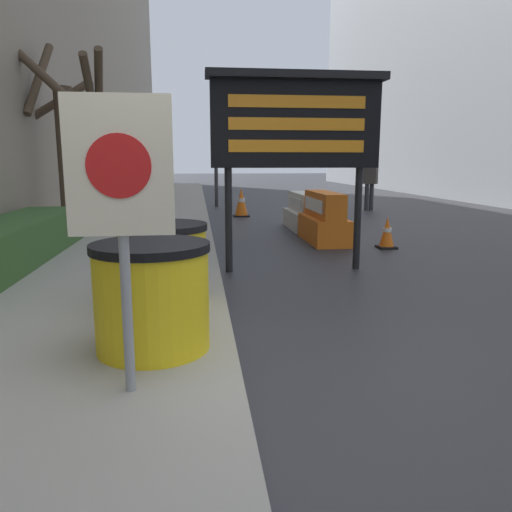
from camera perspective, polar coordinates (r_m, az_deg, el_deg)
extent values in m
plane|color=#2D2D33|center=(3.54, -1.90, -14.38)|extent=(120.00, 120.00, 0.00)
cylinder|color=#4C3D2D|center=(10.36, -20.77, 10.19)|extent=(0.34, 0.34, 2.71)
cylinder|color=#4C3D2D|center=(10.07, -23.19, 18.45)|extent=(1.05, 0.60, 0.97)
cylinder|color=#4C3D2D|center=(10.38, -18.58, 18.13)|extent=(0.20, 1.06, 1.03)
cylinder|color=#4C3D2D|center=(10.50, -17.52, 17.84)|extent=(0.46, 1.38, 1.32)
cylinder|color=#4C3D2D|center=(11.03, -21.37, 16.31)|extent=(1.24, 0.56, 0.93)
cylinder|color=#4C3D2D|center=(10.72, -23.60, 18.04)|extent=(0.41, 1.04, 1.47)
cylinder|color=yellow|center=(3.65, -11.78, -5.01)|extent=(0.81, 0.81, 0.72)
cylinder|color=black|center=(3.57, -12.01, 1.00)|extent=(0.84, 0.84, 0.06)
cylinder|color=yellow|center=(4.71, -10.61, -1.39)|extent=(0.81, 0.81, 0.72)
cylinder|color=black|center=(4.65, -10.77, 3.29)|extent=(0.84, 0.84, 0.06)
cylinder|color=gray|center=(2.94, -14.67, -2.97)|extent=(0.06, 0.06, 1.31)
cube|color=beige|center=(2.84, -15.36, 9.89)|extent=(0.58, 0.04, 0.76)
cylinder|color=red|center=(2.82, -15.43, 9.88)|extent=(0.35, 0.01, 0.35)
cylinder|color=black|center=(6.81, -3.15, 4.05)|extent=(0.10, 0.10, 1.42)
cylinder|color=black|center=(7.15, 11.54, 4.17)|extent=(0.10, 0.10, 1.42)
cube|color=black|center=(6.89, 4.53, 14.73)|extent=(2.26, 0.24, 1.13)
cube|color=black|center=(6.89, 4.73, 19.88)|extent=(2.38, 0.34, 0.10)
cube|color=orange|center=(6.79, 4.79, 17.18)|extent=(1.81, 0.02, 0.16)
cube|color=orange|center=(6.77, 4.75, 14.80)|extent=(1.81, 0.02, 0.16)
cube|color=orange|center=(6.75, 4.71, 12.41)|extent=(1.81, 0.02, 0.16)
cube|color=orange|center=(9.55, 7.75, 3.03)|extent=(0.65, 1.69, 0.47)
cube|color=orange|center=(9.50, 7.82, 5.84)|extent=(0.39, 1.69, 0.47)
cube|color=white|center=(9.45, 6.59, 5.84)|extent=(0.02, 1.35, 0.23)
cube|color=silver|center=(11.36, 5.41, 4.14)|extent=(0.64, 1.69, 0.41)
cube|color=silver|center=(11.32, 5.45, 6.19)|extent=(0.39, 1.69, 0.41)
cube|color=white|center=(11.28, 4.42, 6.19)|extent=(0.02, 1.35, 0.20)
cube|color=black|center=(11.57, 7.37, 3.31)|extent=(0.34, 0.34, 0.04)
cone|color=orange|center=(11.53, 7.41, 4.79)|extent=(0.27, 0.27, 0.56)
cylinder|color=white|center=(11.53, 7.41, 4.93)|extent=(0.15, 0.15, 0.08)
cube|color=black|center=(9.06, 14.67, 0.99)|extent=(0.31, 0.31, 0.04)
cone|color=orange|center=(9.02, 14.76, 2.74)|extent=(0.25, 0.25, 0.52)
cylinder|color=white|center=(9.02, 14.76, 2.91)|extent=(0.14, 0.14, 0.07)
cube|color=black|center=(13.88, -1.68, 4.63)|extent=(0.44, 0.44, 0.04)
cone|color=orange|center=(13.84, -1.69, 6.25)|extent=(0.35, 0.35, 0.75)
cylinder|color=white|center=(13.84, -1.69, 6.41)|extent=(0.20, 0.20, 0.11)
cylinder|color=#2D2D30|center=(16.87, -4.63, 12.83)|extent=(0.12, 0.12, 4.24)
cube|color=black|center=(16.85, -4.70, 18.64)|extent=(0.28, 0.28, 0.84)
sphere|color=#360605|center=(16.75, -4.70, 19.66)|extent=(0.15, 0.15, 0.15)
sphere|color=gold|center=(16.71, -4.68, 18.71)|extent=(0.15, 0.15, 0.15)
sphere|color=black|center=(16.67, -4.66, 17.76)|extent=(0.15, 0.15, 0.15)
cylinder|color=#333338|center=(16.03, 12.53, 6.60)|extent=(0.13, 0.13, 0.82)
cylinder|color=#333338|center=(16.08, 13.05, 6.59)|extent=(0.13, 0.13, 0.82)
cube|color=#47423D|center=(16.03, 12.90, 9.20)|extent=(0.51, 0.47, 0.65)
sphere|color=#93775C|center=(16.02, 12.97, 10.75)|extent=(0.22, 0.22, 0.22)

